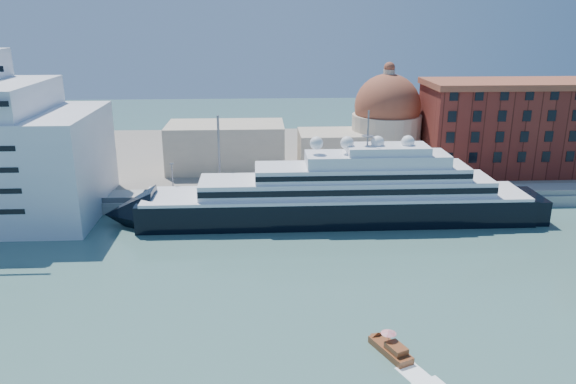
{
  "coord_description": "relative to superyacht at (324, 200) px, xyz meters",
  "views": [
    {
      "loc": [
        -11.28,
        -85.51,
        41.06
      ],
      "look_at": [
        -5.88,
        18.0,
        8.03
      ],
      "focal_mm": 35.0,
      "sensor_mm": 36.0,
      "label": 1
    }
  ],
  "objects": [
    {
      "name": "warehouse",
      "position": [
        50.32,
        29.0,
        9.15
      ],
      "size": [
        43.0,
        19.0,
        23.25
      ],
      "color": "maroon",
      "rests_on": "land"
    },
    {
      "name": "church",
      "position": [
        4.7,
        34.72,
        6.27
      ],
      "size": [
        66.0,
        18.0,
        25.5
      ],
      "color": "beige",
      "rests_on": "land"
    },
    {
      "name": "ground",
      "position": [
        -1.68,
        -23.0,
        -4.63
      ],
      "size": [
        400.0,
        400.0,
        0.0
      ],
      "primitive_type": "plane",
      "color": "#3C6861",
      "rests_on": "ground"
    },
    {
      "name": "quay",
      "position": [
        -1.68,
        11.0,
        -3.38
      ],
      "size": [
        180.0,
        10.0,
        2.5
      ],
      "primitive_type": "cube",
      "color": "gray",
      "rests_on": "ground"
    },
    {
      "name": "superyacht",
      "position": [
        0.0,
        0.0,
        0.0
      ],
      "size": [
        89.87,
        12.46,
        26.86
      ],
      "color": "black",
      "rests_on": "ground"
    },
    {
      "name": "water_taxi",
      "position": [
        3.25,
        -47.95,
        -3.87
      ],
      "size": [
        4.74,
        7.03,
        3.18
      ],
      "rotation": [
        0.0,
        0.0,
        0.41
      ],
      "color": "brown",
      "rests_on": "ground"
    },
    {
      "name": "service_barge",
      "position": [
        -60.29,
        -3.82,
        -3.91
      ],
      "size": [
        11.44,
        4.49,
        2.52
      ],
      "rotation": [
        0.0,
        0.0,
        -0.07
      ],
      "color": "white",
      "rests_on": "ground"
    },
    {
      "name": "lamp_posts",
      "position": [
        -14.35,
        9.27,
        5.21
      ],
      "size": [
        120.8,
        2.4,
        18.0
      ],
      "color": "slate",
      "rests_on": "quay"
    },
    {
      "name": "land",
      "position": [
        -1.68,
        52.0,
        -3.63
      ],
      "size": [
        260.0,
        72.0,
        2.0
      ],
      "primitive_type": "cube",
      "color": "slate",
      "rests_on": "ground"
    },
    {
      "name": "quay_fence",
      "position": [
        -1.68,
        6.5,
        -1.53
      ],
      "size": [
        180.0,
        0.1,
        1.2
      ],
      "primitive_type": "cube",
      "color": "slate",
      "rests_on": "quay"
    }
  ]
}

